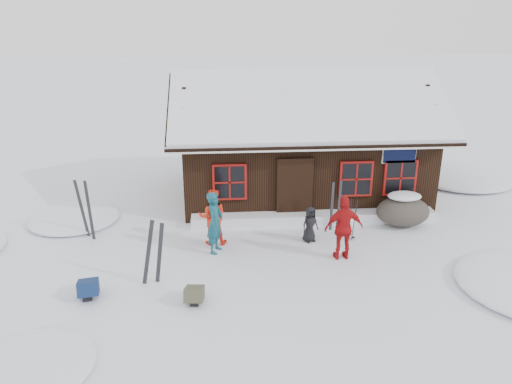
% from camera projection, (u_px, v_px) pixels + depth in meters
% --- Properties ---
extents(ground, '(120.00, 120.00, 0.00)m').
position_uv_depth(ground, '(274.00, 258.00, 13.37)').
color(ground, white).
rests_on(ground, ground).
extents(mountain_hut, '(8.90, 6.09, 4.42)m').
position_uv_depth(mountain_hut, '(301.00, 150.00, 17.59)').
color(mountain_hut, black).
rests_on(mountain_hut, ground).
extents(snow_drift, '(7.60, 0.60, 0.35)m').
position_uv_depth(snow_drift, '(314.00, 217.00, 15.52)').
color(snow_drift, white).
rests_on(snow_drift, ground).
extents(snow_mounds, '(20.60, 13.20, 0.48)m').
position_uv_depth(snow_mounds, '(321.00, 227.00, 15.23)').
color(snow_mounds, white).
rests_on(snow_mounds, ground).
extents(skier_teal, '(0.61, 0.74, 1.74)m').
position_uv_depth(skier_teal, '(215.00, 222.00, 13.45)').
color(skier_teal, '#124957').
rests_on(skier_teal, ground).
extents(skier_orange_left, '(0.83, 0.66, 1.62)m').
position_uv_depth(skier_orange_left, '(212.00, 217.00, 13.96)').
color(skier_orange_left, red).
rests_on(skier_orange_left, ground).
extents(skier_orange_right, '(1.05, 0.49, 1.76)m').
position_uv_depth(skier_orange_right, '(344.00, 228.00, 13.08)').
color(skier_orange_right, '#AC1114').
rests_on(skier_orange_right, ground).
extents(skier_crouched, '(0.61, 0.52, 1.05)m').
position_uv_depth(skier_crouched, '(310.00, 224.00, 14.17)').
color(skier_crouched, black).
rests_on(skier_crouched, ground).
extents(boulder, '(1.63, 1.23, 0.95)m').
position_uv_depth(boulder, '(403.00, 210.00, 15.25)').
color(boulder, '#4B443C').
rests_on(boulder, ground).
extents(ski_pair_left, '(0.65, 0.24, 1.70)m').
position_uv_depth(ski_pair_left, '(154.00, 253.00, 11.89)').
color(ski_pair_left, black).
rests_on(ski_pair_left, ground).
extents(ski_pair_mid, '(0.51, 0.33, 1.80)m').
position_uv_depth(ski_pair_mid, '(86.00, 210.00, 14.32)').
color(ski_pair_mid, black).
rests_on(ski_pair_mid, ground).
extents(ski_pair_right, '(0.36, 0.17, 1.57)m').
position_uv_depth(ski_pair_right, '(335.00, 206.00, 14.89)').
color(ski_pair_right, black).
rests_on(ski_pair_right, ground).
extents(ski_poles, '(0.23, 0.11, 1.30)m').
position_uv_depth(ski_poles, '(352.00, 221.00, 14.20)').
color(ski_poles, black).
rests_on(ski_poles, ground).
extents(backpack_blue, '(0.57, 0.69, 0.33)m').
position_uv_depth(backpack_blue, '(89.00, 291.00, 11.53)').
color(backpack_blue, '#12244D').
rests_on(backpack_blue, ground).
extents(backpack_olive, '(0.47, 0.59, 0.30)m').
position_uv_depth(backpack_olive, '(194.00, 297.00, 11.32)').
color(backpack_olive, '#444430').
rests_on(backpack_olive, ground).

